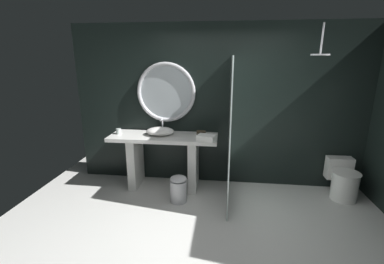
# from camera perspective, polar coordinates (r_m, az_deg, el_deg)

# --- Properties ---
(ground_plane) EXTENTS (5.76, 5.76, 0.00)m
(ground_plane) POSITION_cam_1_polar(r_m,az_deg,el_deg) (3.19, 4.47, -24.93)
(ground_plane) COLOR silver
(back_wall_panel) EXTENTS (4.80, 0.10, 2.60)m
(back_wall_panel) POSITION_cam_1_polar(r_m,az_deg,el_deg) (4.39, 5.98, 5.41)
(back_wall_panel) COLOR black
(back_wall_panel) RESTS_ON ground_plane
(vanity_counter) EXTENTS (1.70, 0.57, 0.88)m
(vanity_counter) POSITION_cam_1_polar(r_m,az_deg,el_deg) (4.34, -6.01, -4.69)
(vanity_counter) COLOR silver
(vanity_counter) RESTS_ON ground_plane
(vessel_sink) EXTENTS (0.45, 0.37, 0.23)m
(vessel_sink) POSITION_cam_1_polar(r_m,az_deg,el_deg) (4.28, -6.80, 0.19)
(vessel_sink) COLOR white
(vessel_sink) RESTS_ON vanity_counter
(tumbler_cup) EXTENTS (0.08, 0.08, 0.09)m
(tumbler_cup) POSITION_cam_1_polar(r_m,az_deg,el_deg) (4.45, -15.39, 0.15)
(tumbler_cup) COLOR silver
(tumbler_cup) RESTS_ON vanity_counter
(tissue_box) EXTENTS (0.14, 0.10, 0.08)m
(tissue_box) POSITION_cam_1_polar(r_m,az_deg,el_deg) (4.18, 1.97, -0.31)
(tissue_box) COLOR #3D3323
(tissue_box) RESTS_ON vanity_counter
(round_wall_mirror) EXTENTS (0.97, 0.06, 0.97)m
(round_wall_mirror) POSITION_cam_1_polar(r_m,az_deg,el_deg) (4.37, -5.58, 8.40)
(round_wall_mirror) COLOR silver
(shower_glass_panel) EXTENTS (0.02, 1.19, 2.10)m
(shower_glass_panel) POSITION_cam_1_polar(r_m,az_deg,el_deg) (3.82, 7.96, -0.07)
(shower_glass_panel) COLOR silver
(shower_glass_panel) RESTS_ON ground_plane
(rain_shower_head) EXTENTS (0.24, 0.24, 0.40)m
(rain_shower_head) POSITION_cam_1_polar(r_m,az_deg,el_deg) (3.96, 25.77, 15.14)
(rain_shower_head) COLOR silver
(toilet) EXTENTS (0.39, 0.58, 0.57)m
(toilet) POSITION_cam_1_polar(r_m,az_deg,el_deg) (4.72, 29.56, -8.96)
(toilet) COLOR white
(toilet) RESTS_ON ground_plane
(waste_bin) EXTENTS (0.25, 0.25, 0.40)m
(waste_bin) POSITION_cam_1_polar(r_m,az_deg,el_deg) (4.03, -2.93, -12.03)
(waste_bin) COLOR silver
(waste_bin) RESTS_ON ground_plane
(folded_hand_towel) EXTENTS (0.30, 0.25, 0.08)m
(folded_hand_towel) POSITION_cam_1_polar(r_m,az_deg,el_deg) (3.96, 3.05, -1.24)
(folded_hand_towel) COLOR white
(folded_hand_towel) RESTS_ON vanity_counter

